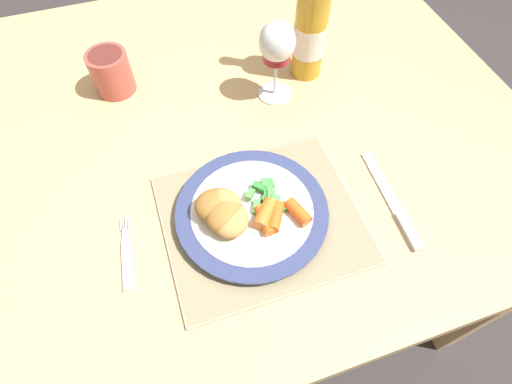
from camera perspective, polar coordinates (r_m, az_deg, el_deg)
The scene contains 12 objects.
ground_plane at distance 1.43m, azimuth -4.86°, elevation -11.12°, with size 6.00×6.00×0.00m, color #383333.
dining_table at distance 0.86m, azimuth -7.96°, elevation 5.60°, with size 1.30×0.99×0.74m.
placemat at distance 0.66m, azimuth 0.83°, elevation -3.79°, with size 0.32×0.27×0.01m.
dinner_plate at distance 0.65m, azimuth -0.58°, elevation -2.93°, with size 0.25×0.25×0.02m.
breaded_croquettes at distance 0.62m, azimuth -4.67°, elevation -2.63°, with size 0.09×0.11×0.04m.
green_beans_pile at distance 0.65m, azimuth 1.65°, elevation -0.47°, with size 0.06×0.07×0.02m.
glazed_carrots at distance 0.63m, azimuth 2.82°, elevation -3.32°, with size 0.09×0.06×0.02m.
fork at distance 0.66m, azimuth -17.99°, elevation -8.96°, with size 0.03×0.13×0.01m.
table_knife at distance 0.71m, azimuth 19.28°, elevation -2.03°, with size 0.03×0.21×0.01m.
wine_glass at distance 0.78m, azimuth 3.01°, elevation 20.07°, with size 0.07×0.07×0.16m.
bottle at distance 0.85m, azimuth 7.83°, elevation 22.26°, with size 0.07×0.07×0.30m.
drinking_cup at distance 0.88m, azimuth -20.01°, elevation 15.87°, with size 0.08×0.08×0.09m.
Camera 1 is at (-0.06, -0.55, 1.32)m, focal length 28.00 mm.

